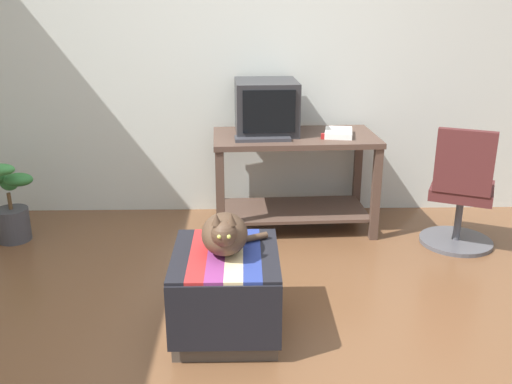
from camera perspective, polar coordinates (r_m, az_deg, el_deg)
name	(u,v)px	position (r m, az deg, el deg)	size (l,w,h in m)	color
ground_plane	(250,345)	(3.03, -0.63, -15.25)	(14.00, 14.00, 0.00)	brown
back_wall	(246,53)	(4.57, -0.98, 13.92)	(8.00, 0.10, 2.60)	silver
desk	(294,166)	(4.30, 3.89, 2.69)	(1.25, 0.70, 0.74)	#4C382D
tv_monitor	(266,107)	(4.27, 1.04, 8.58)	(0.48, 0.52, 0.39)	#28282B
keyboard	(263,138)	(4.07, 0.68, 5.46)	(0.40, 0.15, 0.02)	#333338
book	(338,133)	(4.24, 8.37, 5.96)	(0.20, 0.28, 0.04)	white
ottoman_with_blanket	(226,292)	(3.04, -3.05, -10.11)	(0.56, 0.65, 0.45)	#4C4238
cat	(225,234)	(2.91, -3.17, -4.23)	(0.36, 0.38, 0.26)	#473323
potted_plant	(11,207)	(4.49, -23.64, -1.39)	(0.39, 0.33, 0.62)	#3D3D42
office_chair	(461,196)	(4.23, 20.08, -0.39)	(0.56, 0.56, 0.89)	#4C4C51
stapler	(328,136)	(4.13, 7.36, 5.63)	(0.04, 0.11, 0.04)	#A31E1E
pen	(336,134)	(4.26, 8.13, 5.80)	(0.01, 0.01, 0.14)	#B7B7BC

